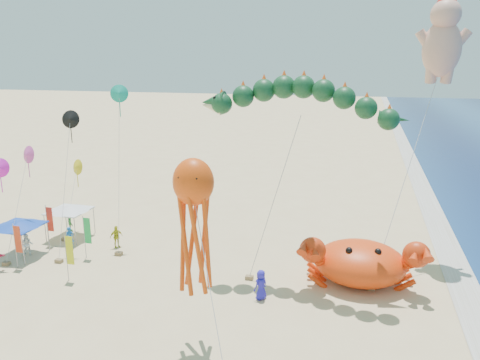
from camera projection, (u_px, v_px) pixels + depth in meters
name	position (u px, v px, depth m)	size (l,w,h in m)	color
ground	(263.00, 293.00, 28.54)	(320.00, 320.00, 0.00)	#D1B784
foam_strip	(478.00, 320.00, 25.56)	(320.00, 320.00, 0.00)	silver
crab_inflatable	(360.00, 262.00, 29.37)	(7.73, 5.48, 3.39)	red
dragon_kite	(298.00, 106.00, 27.59)	(12.05, 2.45, 12.49)	#0F3A1D
cherub_kite	(443.00, 38.00, 31.06)	(5.19, 8.56, 17.80)	#DC9D86
octopus_kite	(194.00, 216.00, 21.99)	(4.03, 4.92, 9.47)	#E3460B
canopy_blue	(18.00, 224.00, 33.41)	(3.23, 3.23, 2.71)	gray
canopy_white	(69.00, 208.00, 36.85)	(3.18, 3.18, 2.71)	gray
feather_flags	(56.00, 235.00, 32.36)	(5.55, 4.87, 3.20)	gray
beachgoers	(74.00, 249.00, 32.96)	(18.81, 9.89, 1.88)	white
small_kites	(59.00, 153.00, 33.99)	(7.55, 10.88, 12.10)	#D1459E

